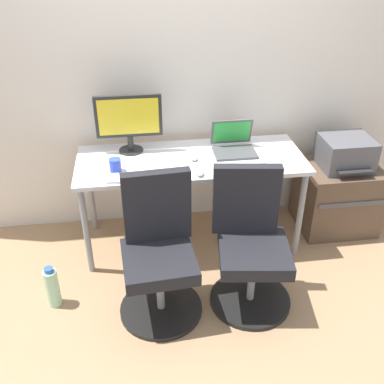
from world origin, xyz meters
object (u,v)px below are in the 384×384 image
object	(u,v)px
office_chair_left	(159,254)
coffee_mug	(115,165)
side_cabinet	(337,196)
printer	(345,153)
water_bottle_on_floor	(52,287)
open_laptop	(233,144)
desktop_monitor	(129,120)
office_chair_right	(250,246)

from	to	relation	value
office_chair_left	coffee_mug	distance (m)	0.70
side_cabinet	printer	world-z (taller)	printer
printer	water_bottle_on_floor	distance (m)	2.36
printer	open_laptop	world-z (taller)	open_laptop
office_chair_left	water_bottle_on_floor	bearing A→B (deg)	172.58
printer	desktop_monitor	size ratio (longest dim) A/B	0.83
water_bottle_on_floor	desktop_monitor	distance (m)	1.27
office_chair_right	coffee_mug	bearing A→B (deg)	146.20
office_chair_left	coffee_mug	xyz separation A→B (m)	(-0.24, 0.56, 0.35)
printer	open_laptop	xyz separation A→B (m)	(-0.88, 0.03, 0.11)
desktop_monitor	coffee_mug	bearing A→B (deg)	-110.38
printer	open_laptop	size ratio (longest dim) A/B	1.29
printer	water_bottle_on_floor	xyz separation A→B (m)	(-2.21, -0.63, -0.53)
coffee_mug	water_bottle_on_floor	bearing A→B (deg)	-134.73
office_chair_left	printer	xyz separation A→B (m)	(1.51, 0.73, 0.25)
office_chair_left	desktop_monitor	distance (m)	1.03
water_bottle_on_floor	coffee_mug	distance (m)	0.91
office_chair_left	side_cabinet	bearing A→B (deg)	25.70
desktop_monitor	water_bottle_on_floor	bearing A→B (deg)	-126.77
side_cabinet	printer	bearing A→B (deg)	-90.00
printer	side_cabinet	bearing A→B (deg)	90.00
office_chair_right	water_bottle_on_floor	distance (m)	1.32
open_laptop	side_cabinet	bearing A→B (deg)	-2.15
office_chair_left	water_bottle_on_floor	world-z (taller)	office_chair_left
office_chair_right	printer	world-z (taller)	office_chair_right
desktop_monitor	office_chair_left	bearing A→B (deg)	-81.25
office_chair_right	coffee_mug	size ratio (longest dim) A/B	10.22
desktop_monitor	open_laptop	xyz separation A→B (m)	(0.76, -0.10, -0.20)
office_chair_right	water_bottle_on_floor	size ratio (longest dim) A/B	3.03
side_cabinet	open_laptop	size ratio (longest dim) A/B	1.92
side_cabinet	printer	size ratio (longest dim) A/B	1.49
office_chair_left	open_laptop	world-z (taller)	open_laptop
office_chair_right	side_cabinet	bearing A→B (deg)	38.27
desktop_monitor	coffee_mug	size ratio (longest dim) A/B	5.22
printer	coffee_mug	xyz separation A→B (m)	(-1.75, -0.17, 0.10)
water_bottle_on_floor	coffee_mug	bearing A→B (deg)	45.27
open_laptop	printer	bearing A→B (deg)	-2.21
water_bottle_on_floor	open_laptop	world-z (taller)	open_laptop
office_chair_right	desktop_monitor	size ratio (longest dim) A/B	1.96
water_bottle_on_floor	desktop_monitor	xyz separation A→B (m)	(0.57, 0.77, 0.84)
side_cabinet	water_bottle_on_floor	bearing A→B (deg)	-164.00
water_bottle_on_floor	desktop_monitor	size ratio (longest dim) A/B	0.65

